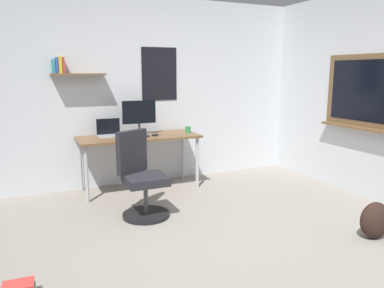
{
  "coord_description": "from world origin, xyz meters",
  "views": [
    {
      "loc": [
        -1.51,
        -2.76,
        1.59
      ],
      "look_at": [
        0.05,
        0.72,
        0.85
      ],
      "focal_mm": 35.26,
      "sensor_mm": 36.0,
      "label": 1
    }
  ],
  "objects_px": {
    "desk": "(139,141)",
    "monitor_primary": "(139,115)",
    "keyboard": "(135,137)",
    "computer_mouse": "(155,135)",
    "laptop": "(109,132)",
    "coffee_mug": "(188,130)",
    "office_chair": "(141,180)",
    "backpack": "(375,220)"
  },
  "relations": [
    {
      "from": "laptop",
      "to": "backpack",
      "type": "relative_size",
      "value": 0.86
    },
    {
      "from": "computer_mouse",
      "to": "desk",
      "type": "bearing_deg",
      "value": 158.43
    },
    {
      "from": "desk",
      "to": "coffee_mug",
      "type": "xyz_separation_m",
      "value": [
        0.7,
        -0.03,
        0.12
      ]
    },
    {
      "from": "monitor_primary",
      "to": "backpack",
      "type": "distance_m",
      "value": 3.09
    },
    {
      "from": "desk",
      "to": "keyboard",
      "type": "relative_size",
      "value": 4.34
    },
    {
      "from": "coffee_mug",
      "to": "backpack",
      "type": "relative_size",
      "value": 0.26
    },
    {
      "from": "keyboard",
      "to": "coffee_mug",
      "type": "bearing_deg",
      "value": 3.66
    },
    {
      "from": "office_chair",
      "to": "coffee_mug",
      "type": "xyz_separation_m",
      "value": [
        0.96,
        0.91,
        0.38
      ]
    },
    {
      "from": "computer_mouse",
      "to": "coffee_mug",
      "type": "relative_size",
      "value": 1.13
    },
    {
      "from": "desk",
      "to": "laptop",
      "type": "height_order",
      "value": "laptop"
    },
    {
      "from": "keyboard",
      "to": "computer_mouse",
      "type": "height_order",
      "value": "computer_mouse"
    },
    {
      "from": "office_chair",
      "to": "backpack",
      "type": "bearing_deg",
      "value": -38.31
    },
    {
      "from": "monitor_primary",
      "to": "computer_mouse",
      "type": "xyz_separation_m",
      "value": [
        0.16,
        -0.18,
        -0.25
      ]
    },
    {
      "from": "coffee_mug",
      "to": "keyboard",
      "type": "bearing_deg",
      "value": -176.34
    },
    {
      "from": "computer_mouse",
      "to": "backpack",
      "type": "height_order",
      "value": "computer_mouse"
    },
    {
      "from": "desk",
      "to": "keyboard",
      "type": "xyz_separation_m",
      "value": [
        -0.08,
        -0.08,
        0.08
      ]
    },
    {
      "from": "keyboard",
      "to": "computer_mouse",
      "type": "bearing_deg",
      "value": -0.0
    },
    {
      "from": "desk",
      "to": "laptop",
      "type": "relative_size",
      "value": 5.18
    },
    {
      "from": "keyboard",
      "to": "backpack",
      "type": "xyz_separation_m",
      "value": [
        1.7,
        -2.34,
        -0.57
      ]
    },
    {
      "from": "keyboard",
      "to": "backpack",
      "type": "relative_size",
      "value": 1.03
    },
    {
      "from": "backpack",
      "to": "computer_mouse",
      "type": "bearing_deg",
      "value": 121.33
    },
    {
      "from": "desk",
      "to": "monitor_primary",
      "type": "xyz_separation_m",
      "value": [
        0.04,
        0.1,
        0.34
      ]
    },
    {
      "from": "laptop",
      "to": "monitor_primary",
      "type": "bearing_deg",
      "value": -6.85
    },
    {
      "from": "desk",
      "to": "office_chair",
      "type": "relative_size",
      "value": 1.69
    },
    {
      "from": "laptop",
      "to": "coffee_mug",
      "type": "height_order",
      "value": "laptop"
    },
    {
      "from": "keyboard",
      "to": "computer_mouse",
      "type": "xyz_separation_m",
      "value": [
        0.28,
        -0.0,
        0.01
      ]
    },
    {
      "from": "desk",
      "to": "monitor_primary",
      "type": "bearing_deg",
      "value": 68.52
    },
    {
      "from": "desk",
      "to": "coffee_mug",
      "type": "height_order",
      "value": "coffee_mug"
    },
    {
      "from": "desk",
      "to": "keyboard",
      "type": "height_order",
      "value": "keyboard"
    },
    {
      "from": "desk",
      "to": "computer_mouse",
      "type": "height_order",
      "value": "computer_mouse"
    },
    {
      "from": "office_chair",
      "to": "laptop",
      "type": "bearing_deg",
      "value": 95.62
    },
    {
      "from": "office_chair",
      "to": "keyboard",
      "type": "height_order",
      "value": "office_chair"
    },
    {
      "from": "office_chair",
      "to": "laptop",
      "type": "relative_size",
      "value": 3.06
    },
    {
      "from": "office_chair",
      "to": "laptop",
      "type": "distance_m",
      "value": 1.16
    },
    {
      "from": "office_chair",
      "to": "computer_mouse",
      "type": "distance_m",
      "value": 1.03
    },
    {
      "from": "office_chair",
      "to": "coffee_mug",
      "type": "height_order",
      "value": "office_chair"
    },
    {
      "from": "coffee_mug",
      "to": "backpack",
      "type": "bearing_deg",
      "value": -68.91
    },
    {
      "from": "keyboard",
      "to": "monitor_primary",
      "type": "bearing_deg",
      "value": 56.37
    },
    {
      "from": "backpack",
      "to": "keyboard",
      "type": "bearing_deg",
      "value": 126.07
    },
    {
      "from": "office_chair",
      "to": "computer_mouse",
      "type": "relative_size",
      "value": 9.13
    },
    {
      "from": "desk",
      "to": "monitor_primary",
      "type": "distance_m",
      "value": 0.36
    },
    {
      "from": "computer_mouse",
      "to": "coffee_mug",
      "type": "xyz_separation_m",
      "value": [
        0.5,
        0.05,
        0.03
      ]
    }
  ]
}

